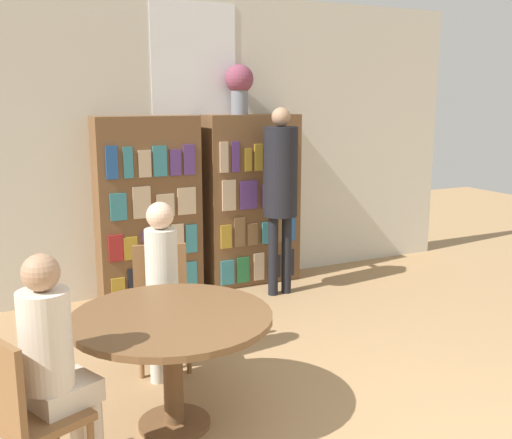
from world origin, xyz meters
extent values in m
cube|color=beige|center=(0.00, 3.95, 1.50)|extent=(6.40, 0.06, 3.00)
cube|color=white|center=(0.00, 3.92, 2.35)|extent=(0.90, 0.01, 1.10)
cube|color=brown|center=(-0.57, 3.76, 0.90)|extent=(1.02, 0.32, 1.80)
cube|color=olive|center=(-0.94, 3.59, 0.17)|extent=(0.13, 0.02, 0.22)
cube|color=black|center=(-0.80, 3.59, 0.21)|extent=(0.09, 0.02, 0.29)
cube|color=black|center=(-0.65, 3.59, 0.19)|extent=(0.13, 0.02, 0.26)
cube|color=maroon|center=(-0.48, 3.59, 0.19)|extent=(0.13, 0.02, 0.26)
cube|color=black|center=(-0.34, 3.59, 0.17)|extent=(0.10, 0.02, 0.22)
cube|color=#2D707A|center=(-0.20, 3.59, 0.21)|extent=(0.11, 0.02, 0.29)
cube|color=maroon|center=(-0.94, 3.59, 0.58)|extent=(0.14, 0.02, 0.25)
cube|color=olive|center=(-0.81, 3.59, 0.56)|extent=(0.13, 0.02, 0.22)
cube|color=#4C2D6B|center=(-0.64, 3.59, 0.58)|extent=(0.09, 0.02, 0.26)
cube|color=navy|center=(-0.50, 3.59, 0.61)|extent=(0.10, 0.02, 0.31)
cube|color=tan|center=(-0.33, 3.59, 0.60)|extent=(0.12, 0.02, 0.30)
cube|color=#2D707A|center=(-0.19, 3.59, 0.59)|extent=(0.12, 0.02, 0.28)
cube|color=#2D707A|center=(-0.90, 3.59, 0.97)|extent=(0.15, 0.02, 0.26)
cube|color=tan|center=(-0.68, 3.59, 1.00)|extent=(0.17, 0.02, 0.31)
cube|color=tan|center=(-0.45, 3.59, 0.95)|extent=(0.18, 0.02, 0.22)
cube|color=tan|center=(-0.23, 3.59, 0.98)|extent=(0.19, 0.02, 0.27)
cube|color=navy|center=(-0.94, 3.59, 1.39)|extent=(0.11, 0.02, 0.31)
cube|color=#2D707A|center=(-0.79, 3.59, 1.38)|extent=(0.09, 0.02, 0.29)
cube|color=tan|center=(-0.64, 3.59, 1.36)|extent=(0.12, 0.02, 0.26)
cube|color=#2D707A|center=(-0.49, 3.59, 1.38)|extent=(0.13, 0.02, 0.29)
cube|color=#4C2D6B|center=(-0.33, 3.59, 1.36)|extent=(0.11, 0.02, 0.25)
cube|color=#4C2D6B|center=(-0.20, 3.59, 1.38)|extent=(0.12, 0.02, 0.29)
cube|color=brown|center=(0.57, 3.76, 0.90)|extent=(1.02, 0.32, 1.80)
cube|color=#2D707A|center=(0.20, 3.59, 0.19)|extent=(0.15, 0.02, 0.26)
cube|color=#236638|center=(0.38, 3.59, 0.20)|extent=(0.14, 0.02, 0.27)
cube|color=tan|center=(0.57, 3.59, 0.21)|extent=(0.12, 0.02, 0.29)
cube|color=black|center=(0.76, 3.59, 0.18)|extent=(0.13, 0.02, 0.25)
cube|color=black|center=(0.94, 3.59, 0.20)|extent=(0.11, 0.02, 0.29)
cube|color=olive|center=(0.19, 3.59, 0.57)|extent=(0.12, 0.02, 0.24)
cube|color=brown|center=(0.34, 3.59, 0.61)|extent=(0.12, 0.02, 0.31)
cube|color=brown|center=(0.49, 3.59, 0.57)|extent=(0.12, 0.02, 0.23)
cube|color=#2D707A|center=(0.65, 3.59, 0.57)|extent=(0.09, 0.02, 0.23)
cube|color=brown|center=(0.80, 3.59, 0.60)|extent=(0.10, 0.02, 0.29)
cube|color=navy|center=(0.94, 3.59, 0.58)|extent=(0.11, 0.02, 0.25)
cube|color=tan|center=(0.23, 3.59, 1.00)|extent=(0.15, 0.02, 0.31)
cube|color=#4C2D6B|center=(0.44, 3.59, 0.99)|extent=(0.19, 0.02, 0.29)
cube|color=#4C2D6B|center=(0.69, 3.59, 0.96)|extent=(0.15, 0.02, 0.24)
cube|color=olive|center=(0.91, 3.59, 1.00)|extent=(0.18, 0.02, 0.31)
cube|color=tan|center=(0.17, 3.59, 1.39)|extent=(0.09, 0.02, 0.31)
cube|color=#4C2D6B|center=(0.30, 3.59, 1.39)|extent=(0.08, 0.02, 0.31)
cube|color=olive|center=(0.44, 3.59, 1.35)|extent=(0.08, 0.02, 0.23)
cube|color=olive|center=(0.56, 3.59, 1.37)|extent=(0.09, 0.02, 0.27)
cube|color=#2D707A|center=(0.70, 3.59, 1.35)|extent=(0.12, 0.02, 0.22)
cube|color=olive|center=(0.83, 3.59, 1.35)|extent=(0.09, 0.02, 0.23)
cube|color=tan|center=(0.95, 3.59, 1.39)|extent=(0.08, 0.02, 0.30)
cylinder|color=slate|center=(0.43, 3.76, 1.93)|extent=(0.17, 0.17, 0.24)
sphere|color=brown|center=(0.43, 3.76, 2.16)|extent=(0.29, 0.29, 0.29)
cylinder|color=brown|center=(-1.14, 1.31, 0.01)|extent=(0.44, 0.44, 0.03)
cylinder|color=brown|center=(-1.14, 1.31, 0.35)|extent=(0.12, 0.12, 0.65)
cylinder|color=brown|center=(-1.14, 1.31, 0.70)|extent=(1.20, 1.20, 0.04)
cube|color=brown|center=(-1.94, 0.98, 0.42)|extent=(0.52, 0.52, 0.04)
cube|color=brown|center=(-2.11, 0.91, 0.67)|extent=(0.19, 0.38, 0.45)
cylinder|color=brown|center=(-1.85, 1.21, 0.20)|extent=(0.04, 0.04, 0.40)
cube|color=brown|center=(-0.94, 2.15, 0.42)|extent=(0.48, 0.48, 0.04)
cube|color=brown|center=(-0.90, 2.33, 0.67)|extent=(0.40, 0.13, 0.45)
cylinder|color=brown|center=(-0.82, 1.95, 0.20)|extent=(0.04, 0.04, 0.40)
cylinder|color=brown|center=(-1.15, 2.03, 0.20)|extent=(0.04, 0.04, 0.40)
cylinder|color=brown|center=(-0.74, 2.28, 0.20)|extent=(0.04, 0.04, 0.40)
cylinder|color=brown|center=(-1.07, 2.36, 0.20)|extent=(0.04, 0.04, 0.40)
cube|color=beige|center=(-0.98, 2.01, 0.50)|extent=(0.30, 0.37, 0.12)
cylinder|color=beige|center=(-0.96, 2.09, 0.81)|extent=(0.23, 0.23, 0.50)
sphere|color=#DBB293|center=(-0.96, 2.09, 1.16)|extent=(0.20, 0.20, 0.20)
cylinder|color=beige|center=(-0.94, 1.89, 0.22)|extent=(0.10, 0.10, 0.44)
cylinder|color=beige|center=(-1.07, 1.92, 0.22)|extent=(0.10, 0.10, 0.44)
cube|color=beige|center=(-1.81, 1.04, 0.50)|extent=(0.39, 0.36, 0.12)
cylinder|color=beige|center=(-1.88, 1.01, 0.81)|extent=(0.25, 0.25, 0.50)
sphere|color=#A37A5B|center=(-1.88, 1.01, 1.16)|extent=(0.18, 0.18, 0.18)
cylinder|color=beige|center=(-1.73, 1.14, 0.22)|extent=(0.10, 0.10, 0.44)
cylinder|color=beige|center=(-1.68, 1.02, 0.22)|extent=(0.10, 0.10, 0.44)
cylinder|color=black|center=(0.56, 3.25, 0.41)|extent=(0.10, 0.10, 0.82)
cylinder|color=black|center=(0.71, 3.25, 0.41)|extent=(0.10, 0.10, 0.82)
cylinder|color=black|center=(0.63, 3.25, 1.26)|extent=(0.34, 0.34, 0.88)
sphere|color=#A37A5B|center=(0.63, 3.25, 1.79)|extent=(0.19, 0.19, 0.19)
cylinder|color=black|center=(0.74, 3.54, 1.48)|extent=(0.07, 0.30, 0.07)
camera|label=1|loc=(-2.17, -1.91, 1.97)|focal=42.00mm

